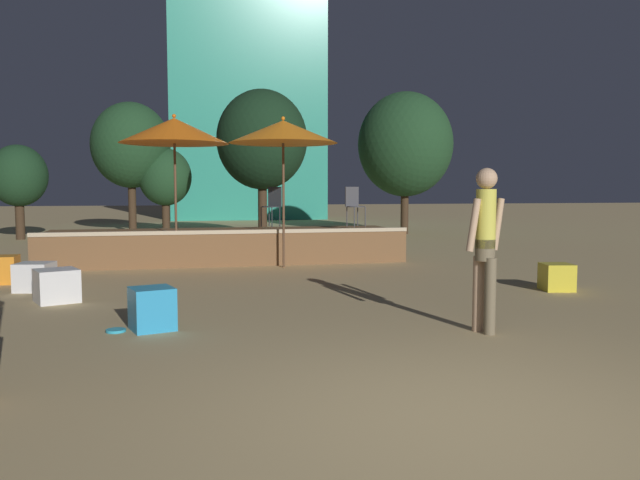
# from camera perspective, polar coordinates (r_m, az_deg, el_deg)

# --- Properties ---
(ground_plane) EXTENTS (120.00, 120.00, 0.00)m
(ground_plane) POSITION_cam_1_polar(r_m,az_deg,el_deg) (4.57, 13.13, -16.22)
(ground_plane) COLOR tan
(wooden_deck) EXTENTS (7.78, 2.26, 0.77)m
(wooden_deck) POSITION_cam_1_polar(r_m,az_deg,el_deg) (14.20, -8.62, -0.51)
(wooden_deck) COLOR brown
(wooden_deck) RESTS_ON ground
(patio_umbrella_0) EXTENTS (2.21, 2.21, 3.14)m
(patio_umbrella_0) POSITION_cam_1_polar(r_m,az_deg,el_deg) (13.15, -13.18, 9.69)
(patio_umbrella_0) COLOR brown
(patio_umbrella_0) RESTS_ON ground
(patio_umbrella_1) EXTENTS (2.22, 2.22, 3.09)m
(patio_umbrella_1) POSITION_cam_1_polar(r_m,az_deg,el_deg) (12.89, -3.39, 9.83)
(patio_umbrella_1) COLOR brown
(patio_umbrella_1) RESTS_ON ground
(cube_seat_0) EXTENTS (0.72, 0.72, 0.47)m
(cube_seat_0) POSITION_cam_1_polar(r_m,az_deg,el_deg) (9.73, -22.94, -3.86)
(cube_seat_0) COLOR white
(cube_seat_0) RESTS_ON ground
(cube_seat_1) EXTENTS (0.51, 0.51, 0.48)m
(cube_seat_1) POSITION_cam_1_polar(r_m,az_deg,el_deg) (12.03, -27.07, -2.43)
(cube_seat_1) COLOR orange
(cube_seat_1) RESTS_ON ground
(cube_seat_2) EXTENTS (0.54, 0.54, 0.43)m
(cube_seat_2) POSITION_cam_1_polar(r_m,az_deg,el_deg) (10.69, 20.83, -3.18)
(cube_seat_2) COLOR yellow
(cube_seat_2) RESTS_ON ground
(cube_seat_3) EXTENTS (0.61, 0.61, 0.45)m
(cube_seat_3) POSITION_cam_1_polar(r_m,az_deg,el_deg) (10.92, -24.62, -3.08)
(cube_seat_3) COLOR white
(cube_seat_3) RESTS_ON ground
(cube_seat_4) EXTENTS (0.57, 0.57, 0.49)m
(cube_seat_4) POSITION_cam_1_polar(r_m,az_deg,el_deg) (7.48, -15.09, -6.08)
(cube_seat_4) COLOR #2D9EDB
(cube_seat_4) RESTS_ON ground
(person_0) EXTENTS (0.54, 0.30, 1.85)m
(person_0) POSITION_cam_1_polar(r_m,az_deg,el_deg) (7.20, 14.88, -0.13)
(person_0) COLOR #72664C
(person_0) RESTS_ON ground
(bistro_chair_0) EXTENTS (0.43, 0.44, 0.90)m
(bistro_chair_0) POSITION_cam_1_polar(r_m,az_deg,el_deg) (14.25, 3.11, 3.45)
(bistro_chair_0) COLOR #47474C
(bistro_chair_0) RESTS_ON wooden_deck
(bistro_chair_1) EXTENTS (0.48, 0.48, 0.90)m
(bistro_chair_1) POSITION_cam_1_polar(r_m,az_deg,el_deg) (14.22, -4.34, 3.44)
(bistro_chair_1) COLOR #2D3338
(bistro_chair_1) RESTS_ON wooden_deck
(frisbee_disc) EXTENTS (0.22, 0.22, 0.03)m
(frisbee_disc) POSITION_cam_1_polar(r_m,az_deg,el_deg) (7.51, -18.16, -7.87)
(frisbee_disc) COLOR #33B2D8
(frisbee_disc) RESTS_ON ground
(background_tree_0) EXTENTS (2.81, 2.81, 4.70)m
(background_tree_0) POSITION_cam_1_polar(r_m,az_deg,el_deg) (19.66, -5.33, 9.09)
(background_tree_0) COLOR #3D2B1C
(background_tree_0) RESTS_ON ground
(background_tree_1) EXTENTS (3.38, 3.38, 5.07)m
(background_tree_1) POSITION_cam_1_polar(r_m,az_deg,el_deg) (22.72, 7.80, 8.64)
(background_tree_1) COLOR #3D2B1C
(background_tree_1) RESTS_ON ground
(background_tree_2) EXTENTS (1.91, 1.91, 3.11)m
(background_tree_2) POSITION_cam_1_polar(r_m,az_deg,el_deg) (23.59, -13.97, 5.57)
(background_tree_2) COLOR #3D2B1C
(background_tree_2) RESTS_ON ground
(background_tree_3) EXTENTS (1.79, 1.79, 3.03)m
(background_tree_3) POSITION_cam_1_polar(r_m,az_deg,el_deg) (22.18, -25.87, 5.27)
(background_tree_3) COLOR #3D2B1C
(background_tree_3) RESTS_ON ground
(background_tree_4) EXTENTS (2.82, 2.82, 4.76)m
(background_tree_4) POSITION_cam_1_polar(r_m,az_deg,el_deg) (23.90, -16.91, 8.26)
(background_tree_4) COLOR #3D2B1C
(background_tree_4) RESTS_ON ground
(distant_building) EXTENTS (8.15, 3.14, 11.52)m
(distant_building) POSITION_cam_1_polar(r_m,az_deg,el_deg) (34.26, -6.69, 11.59)
(distant_building) COLOR teal
(distant_building) RESTS_ON ground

